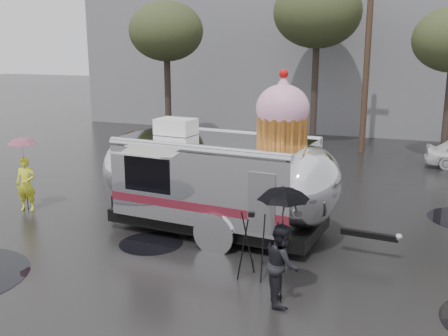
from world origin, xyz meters
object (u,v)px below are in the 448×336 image
at_px(airstream_trailer, 220,176).
at_px(tripod, 251,239).
at_px(person_right, 282,264).
at_px(person_left, 26,184).

distance_m(airstream_trailer, tripod, 2.99).
bearing_deg(airstream_trailer, person_right, -47.07).
relative_size(person_left, person_right, 1.02).
bearing_deg(airstream_trailer, tripod, -50.84).
bearing_deg(person_right, tripod, 25.15).
height_order(airstream_trailer, person_right, airstream_trailer).
bearing_deg(tripod, person_left, 161.25).
xyz_separation_m(person_left, tripod, (7.78, -2.20, 0.07)).
distance_m(person_left, person_right, 9.17).
bearing_deg(person_right, airstream_trailer, 15.98).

